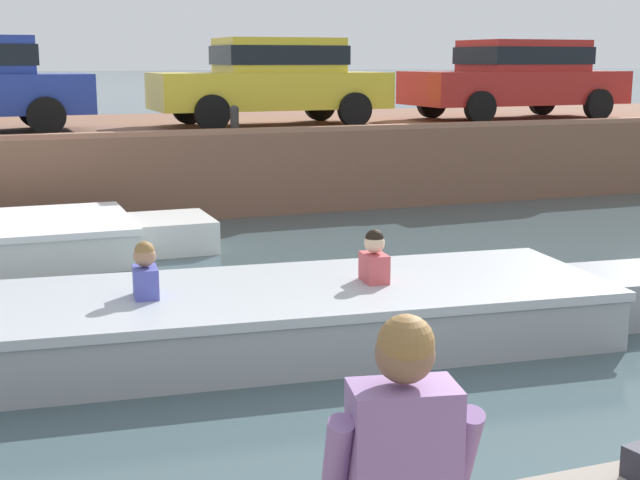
{
  "coord_description": "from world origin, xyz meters",
  "views": [
    {
      "loc": [
        -2.95,
        -3.03,
        2.53
      ],
      "look_at": [
        -0.43,
        3.76,
        1.05
      ],
      "focal_mm": 50.0,
      "sensor_mm": 36.0,
      "label": 1
    }
  ],
  "objects_px": {
    "mooring_bollard_mid": "(234,118)",
    "person_seated_left": "(399,477)",
    "car_centre_yellow": "(273,78)",
    "car_right_inner_red": "(518,76)",
    "motorboat_passing": "(311,315)"
  },
  "relations": [
    {
      "from": "mooring_bollard_mid",
      "to": "person_seated_left",
      "type": "relative_size",
      "value": 0.46
    },
    {
      "from": "car_centre_yellow",
      "to": "mooring_bollard_mid",
      "type": "relative_size",
      "value": 9.44
    },
    {
      "from": "mooring_bollard_mid",
      "to": "person_seated_left",
      "type": "bearing_deg",
      "value": -102.26
    },
    {
      "from": "car_right_inner_red",
      "to": "person_seated_left",
      "type": "height_order",
      "value": "car_right_inner_red"
    },
    {
      "from": "motorboat_passing",
      "to": "car_right_inner_red",
      "type": "height_order",
      "value": "car_right_inner_red"
    },
    {
      "from": "car_centre_yellow",
      "to": "car_right_inner_red",
      "type": "xyz_separation_m",
      "value": [
        5.08,
        0.0,
        0.0
      ]
    },
    {
      "from": "car_centre_yellow",
      "to": "mooring_bollard_mid",
      "type": "height_order",
      "value": "car_centre_yellow"
    },
    {
      "from": "car_centre_yellow",
      "to": "person_seated_left",
      "type": "xyz_separation_m",
      "value": [
        -3.6,
        -12.91,
        -1.08
      ]
    },
    {
      "from": "motorboat_passing",
      "to": "car_right_inner_red",
      "type": "distance_m",
      "value": 11.17
    },
    {
      "from": "car_right_inner_red",
      "to": "person_seated_left",
      "type": "relative_size",
      "value": 4.6
    },
    {
      "from": "car_centre_yellow",
      "to": "person_seated_left",
      "type": "distance_m",
      "value": 13.45
    },
    {
      "from": "motorboat_passing",
      "to": "mooring_bollard_mid",
      "type": "height_order",
      "value": "mooring_bollard_mid"
    },
    {
      "from": "car_centre_yellow",
      "to": "car_right_inner_red",
      "type": "relative_size",
      "value": 0.95
    },
    {
      "from": "motorboat_passing",
      "to": "car_right_inner_red",
      "type": "bearing_deg",
      "value": 48.32
    },
    {
      "from": "motorboat_passing",
      "to": "mooring_bollard_mid",
      "type": "xyz_separation_m",
      "value": [
        1.13,
        6.78,
        1.32
      ]
    }
  ]
}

